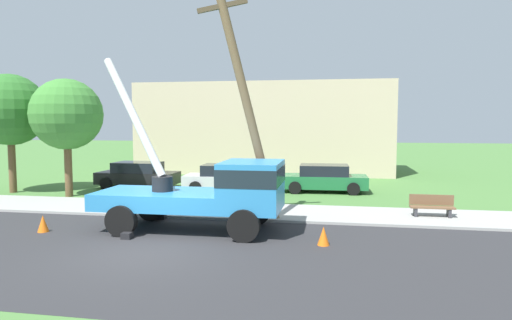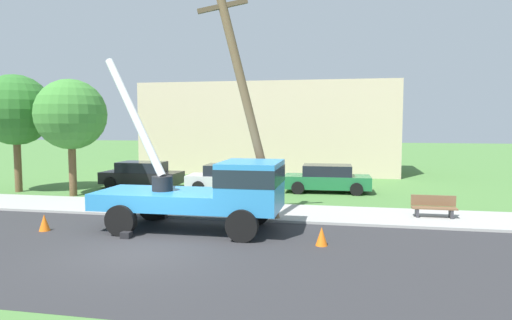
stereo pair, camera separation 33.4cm
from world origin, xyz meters
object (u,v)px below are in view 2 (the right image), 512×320
(parked_sedan_black, at_px, (142,175))
(roadside_tree_far, at_px, (15,110))
(parked_sedan_silver, at_px, (230,178))
(roadside_tree_near, at_px, (71,115))
(traffic_cone_ahead, at_px, (322,236))
(parked_sedan_green, at_px, (327,179))
(traffic_cone_behind, at_px, (44,223))
(utility_truck, at_px, (213,189))
(leaning_utility_pole, at_px, (245,97))
(park_bench, at_px, (434,207))

(parked_sedan_black, height_order, roadside_tree_far, roadside_tree_far)
(parked_sedan_silver, bearing_deg, roadside_tree_near, -158.35)
(traffic_cone_ahead, relative_size, parked_sedan_green, 0.13)
(parked_sedan_black, bearing_deg, traffic_cone_ahead, -44.00)
(parked_sedan_green, height_order, roadside_tree_far, roadside_tree_far)
(traffic_cone_ahead, xyz_separation_m, parked_sedan_black, (-10.51, 10.15, 0.43))
(traffic_cone_behind, xyz_separation_m, parked_sedan_silver, (3.90, 9.58, 0.43))
(utility_truck, height_order, traffic_cone_behind, utility_truck)
(leaning_utility_pole, distance_m, parked_sedan_black, 11.27)
(traffic_cone_ahead, bearing_deg, roadside_tree_near, 151.80)
(traffic_cone_ahead, height_order, parked_sedan_black, parked_sedan_black)
(utility_truck, xyz_separation_m, roadside_tree_near, (-8.87, 5.56, 2.58))
(traffic_cone_ahead, bearing_deg, leaning_utility_pole, 136.60)
(traffic_cone_ahead, bearing_deg, park_bench, 48.60)
(leaning_utility_pole, relative_size, park_bench, 5.50)
(utility_truck, bearing_deg, parked_sedan_black, 127.30)
(traffic_cone_ahead, height_order, roadside_tree_near, roadside_tree_near)
(utility_truck, relative_size, leaning_utility_pole, 0.77)
(leaning_utility_pole, height_order, parked_sedan_green, leaning_utility_pole)
(traffic_cone_ahead, bearing_deg, parked_sedan_silver, 118.91)
(park_bench, xyz_separation_m, roadside_tree_far, (-20.01, 2.93, 3.78))
(park_bench, bearing_deg, traffic_cone_behind, -161.39)
(park_bench, bearing_deg, roadside_tree_far, 171.68)
(parked_sedan_green, height_order, roadside_tree_near, roadside_tree_near)
(traffic_cone_ahead, xyz_separation_m, traffic_cone_behind, (-9.19, 0.01, 0.00))
(parked_sedan_green, bearing_deg, traffic_cone_ahead, -88.43)
(parked_sedan_green, bearing_deg, parked_sedan_black, -178.76)
(utility_truck, distance_m, traffic_cone_ahead, 4.00)
(parked_sedan_black, bearing_deg, traffic_cone_behind, -82.58)
(leaning_utility_pole, height_order, parked_sedan_silver, leaning_utility_pole)
(parked_sedan_black, distance_m, parked_sedan_green, 10.23)
(parked_sedan_black, relative_size, roadside_tree_near, 0.77)
(parked_sedan_green, xyz_separation_m, roadside_tree_near, (-12.25, -3.66, 3.27))
(parked_sedan_black, xyz_separation_m, roadside_tree_far, (-5.60, -2.80, 3.53))
(parked_sedan_black, height_order, roadside_tree_near, roadside_tree_near)
(traffic_cone_ahead, relative_size, roadside_tree_near, 0.10)
(traffic_cone_ahead, bearing_deg, traffic_cone_behind, 179.92)
(traffic_cone_ahead, xyz_separation_m, parked_sedan_silver, (-5.30, 9.59, 0.43))
(traffic_cone_behind, relative_size, roadside_tree_near, 0.10)
(roadside_tree_far, bearing_deg, roadside_tree_near, -9.98)
(utility_truck, distance_m, parked_sedan_black, 11.33)
(utility_truck, bearing_deg, traffic_cone_ahead, -17.57)
(utility_truck, xyz_separation_m, parked_sedan_green, (3.38, 9.22, -0.70))
(leaning_utility_pole, distance_m, roadside_tree_near, 10.42)
(parked_sedan_black, relative_size, roadside_tree_far, 0.73)
(leaning_utility_pole, distance_m, parked_sedan_green, 8.92)
(traffic_cone_ahead, distance_m, roadside_tree_near, 14.70)
(traffic_cone_behind, relative_size, park_bench, 0.35)
(traffic_cone_ahead, distance_m, traffic_cone_behind, 9.19)
(traffic_cone_behind, relative_size, parked_sedan_silver, 0.12)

